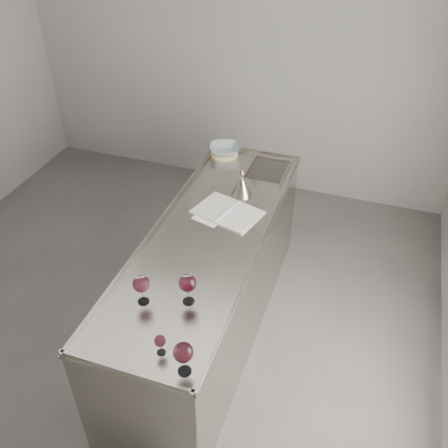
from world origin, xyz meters
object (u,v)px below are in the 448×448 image
(wine_glass_right, at_px, (183,353))
(notebook, at_px, (227,212))
(wine_funnel, at_px, (242,187))
(ceramic_bowl, at_px, (225,149))
(wine_glass_left, at_px, (141,284))
(wine_glass_small, at_px, (160,341))
(wine_glass_middle, at_px, (188,284))
(counter, at_px, (209,284))

(wine_glass_right, relative_size, notebook, 0.38)
(wine_glass_right, bearing_deg, wine_funnel, 97.11)
(ceramic_bowl, bearing_deg, notebook, -69.72)
(wine_glass_left, height_order, wine_glass_right, wine_glass_right)
(notebook, bearing_deg, wine_glass_small, -70.49)
(wine_glass_middle, bearing_deg, wine_glass_right, -70.27)
(wine_glass_small, distance_m, ceramic_bowl, 2.12)
(counter, height_order, wine_glass_right, wine_glass_right)
(wine_glass_middle, distance_m, wine_glass_right, 0.48)
(wine_funnel, bearing_deg, wine_glass_left, -99.52)
(wine_glass_small, bearing_deg, counter, 96.44)
(wine_glass_left, xyz_separation_m, ceramic_bowl, (-0.11, 1.79, -0.09))
(wine_glass_right, xyz_separation_m, ceramic_bowl, (-0.52, 2.16, -0.09))
(wine_glass_middle, bearing_deg, wine_glass_left, -160.98)
(wine_glass_small, distance_m, notebook, 1.30)
(wine_glass_right, relative_size, wine_funnel, 0.89)
(wine_glass_middle, distance_m, notebook, 0.92)
(wine_glass_left, distance_m, wine_glass_right, 0.55)
(wine_glass_left, xyz_separation_m, wine_glass_right, (0.41, -0.37, 0.01))
(wine_glass_left, xyz_separation_m, wine_funnel, (0.21, 1.25, -0.07))
(wine_glass_small, height_order, notebook, wine_glass_small)
(counter, relative_size, notebook, 4.59)
(wine_glass_middle, relative_size, wine_funnel, 0.88)
(counter, distance_m, wine_glass_right, 1.27)
(wine_glass_right, relative_size, wine_glass_small, 1.62)
(notebook, xyz_separation_m, wine_funnel, (0.03, 0.26, 0.06))
(counter, height_order, wine_glass_small, wine_glass_small)
(notebook, height_order, ceramic_bowl, ceramic_bowl)
(wine_funnel, bearing_deg, ceramic_bowl, 120.79)
(wine_glass_middle, distance_m, ceramic_bowl, 1.74)
(counter, relative_size, wine_glass_small, 19.38)
(wine_glass_middle, distance_m, wine_funnel, 1.17)
(wine_glass_right, height_order, ceramic_bowl, wine_glass_right)
(wine_glass_left, height_order, wine_funnel, wine_funnel)
(wine_glass_right, bearing_deg, ceramic_bowl, 103.62)
(ceramic_bowl, bearing_deg, counter, -77.03)
(counter, bearing_deg, wine_glass_right, -75.73)
(wine_glass_left, height_order, notebook, wine_glass_left)
(counter, relative_size, wine_funnel, 10.57)
(wine_glass_small, bearing_deg, ceramic_bowl, 99.84)
(wine_glass_middle, height_order, ceramic_bowl, wine_glass_middle)
(ceramic_bowl, distance_m, wine_funnel, 0.63)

